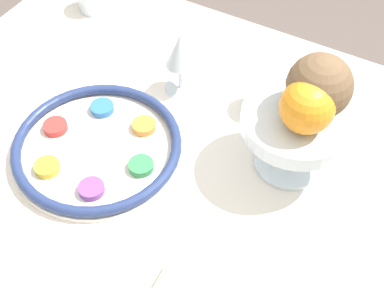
# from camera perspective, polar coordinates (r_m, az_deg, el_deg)

# --- Properties ---
(dining_table) EXTENTS (1.10, 1.04, 0.75)m
(dining_table) POSITION_cam_1_polar(r_m,az_deg,el_deg) (1.31, -4.46, -13.33)
(dining_table) COLOR silver
(dining_table) RESTS_ON ground_plane
(seder_plate) EXTENTS (0.32, 0.32, 0.03)m
(seder_plate) POSITION_cam_1_polar(r_m,az_deg,el_deg) (1.03, -10.07, -0.25)
(seder_plate) COLOR silver
(seder_plate) RESTS_ON dining_table
(wine_glass) EXTENTS (0.07, 0.07, 0.14)m
(wine_glass) POSITION_cam_1_polar(r_m,az_deg,el_deg) (1.08, -1.27, 9.69)
(wine_glass) COLOR silver
(wine_glass) RESTS_ON dining_table
(fruit_stand) EXTENTS (0.19, 0.19, 0.13)m
(fruit_stand) POSITION_cam_1_polar(r_m,az_deg,el_deg) (0.94, 10.99, 1.76)
(fruit_stand) COLOR silver
(fruit_stand) RESTS_ON dining_table
(orange_fruit) EXTENTS (0.09, 0.09, 0.09)m
(orange_fruit) POSITION_cam_1_polar(r_m,az_deg,el_deg) (0.87, 12.18, 3.91)
(orange_fruit) COLOR orange
(orange_fruit) RESTS_ON fruit_stand
(coconut) EXTENTS (0.11, 0.11, 0.11)m
(coconut) POSITION_cam_1_polar(r_m,az_deg,el_deg) (0.90, 13.43, 6.04)
(coconut) COLOR brown
(coconut) RESTS_ON fruit_stand
(cup_near) EXTENTS (0.07, 0.07, 0.07)m
(cup_near) POSITION_cam_1_polar(r_m,az_deg,el_deg) (1.08, 7.86, 5.04)
(cup_near) COLOR silver
(cup_near) RESTS_ON dining_table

